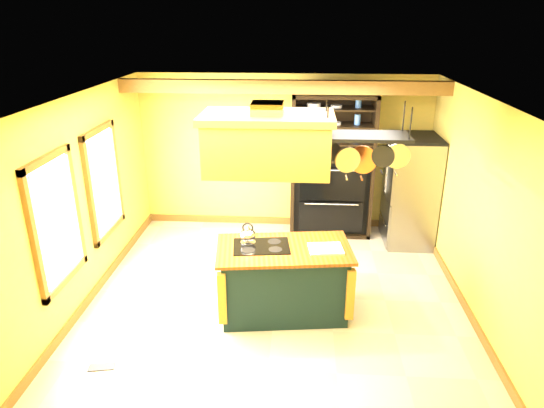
# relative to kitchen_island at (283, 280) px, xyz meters

# --- Properties ---
(floor) EXTENTS (5.00, 5.00, 0.00)m
(floor) POSITION_rel_kitchen_island_xyz_m (-0.11, 0.34, -0.47)
(floor) COLOR beige
(floor) RESTS_ON ground
(ceiling) EXTENTS (5.00, 5.00, 0.00)m
(ceiling) POSITION_rel_kitchen_island_xyz_m (-0.11, 0.34, 2.23)
(ceiling) COLOR white
(ceiling) RESTS_ON wall_back
(wall_back) EXTENTS (5.00, 0.02, 2.70)m
(wall_back) POSITION_rel_kitchen_island_xyz_m (-0.11, 2.84, 0.88)
(wall_back) COLOR gold
(wall_back) RESTS_ON floor
(wall_front) EXTENTS (5.00, 0.02, 2.70)m
(wall_front) POSITION_rel_kitchen_island_xyz_m (-0.11, -2.16, 0.88)
(wall_front) COLOR gold
(wall_front) RESTS_ON floor
(wall_left) EXTENTS (0.02, 5.00, 2.70)m
(wall_left) POSITION_rel_kitchen_island_xyz_m (-2.61, 0.34, 0.88)
(wall_left) COLOR gold
(wall_left) RESTS_ON floor
(wall_right) EXTENTS (0.02, 5.00, 2.70)m
(wall_right) POSITION_rel_kitchen_island_xyz_m (2.39, 0.34, 0.88)
(wall_right) COLOR gold
(wall_right) RESTS_ON floor
(ceiling_beam) EXTENTS (5.00, 0.15, 0.20)m
(ceiling_beam) POSITION_rel_kitchen_island_xyz_m (-0.11, 2.04, 2.12)
(ceiling_beam) COLOR brown
(ceiling_beam) RESTS_ON ceiling
(window_near) EXTENTS (0.06, 1.06, 1.56)m
(window_near) POSITION_rel_kitchen_island_xyz_m (-2.58, -0.46, 0.93)
(window_near) COLOR brown
(window_near) RESTS_ON wall_left
(window_far) EXTENTS (0.06, 1.06, 1.56)m
(window_far) POSITION_rel_kitchen_island_xyz_m (-2.58, 0.94, 0.93)
(window_far) COLOR brown
(window_far) RESTS_ON wall_left
(kitchen_island) EXTENTS (1.76, 1.12, 1.11)m
(kitchen_island) POSITION_rel_kitchen_island_xyz_m (0.00, 0.00, 0.00)
(kitchen_island) COLOR #13282D
(kitchen_island) RESTS_ON floor
(range_hood) EXTENTS (1.49, 0.84, 0.80)m
(range_hood) POSITION_rel_kitchen_island_xyz_m (-0.20, -0.00, 1.79)
(range_hood) COLOR #BB892E
(range_hood) RESTS_ON ceiling
(pot_rack) EXTENTS (1.05, 0.49, 0.83)m
(pot_rack) POSITION_rel_kitchen_island_xyz_m (0.91, 0.01, 1.76)
(pot_rack) COLOR black
(pot_rack) RESTS_ON ceiling
(refrigerator) EXTENTS (0.77, 0.91, 1.78)m
(refrigerator) POSITION_rel_kitchen_island_xyz_m (1.98, 2.24, 0.39)
(refrigerator) COLOR gray
(refrigerator) RESTS_ON floor
(hutch) EXTENTS (1.37, 0.62, 2.43)m
(hutch) POSITION_rel_kitchen_island_xyz_m (0.71, 2.58, 0.46)
(hutch) COLOR black
(hutch) RESTS_ON floor
(floor_register) EXTENTS (0.30, 0.17, 0.01)m
(floor_register) POSITION_rel_kitchen_island_xyz_m (-1.94, -1.21, -0.46)
(floor_register) COLOR black
(floor_register) RESTS_ON floor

